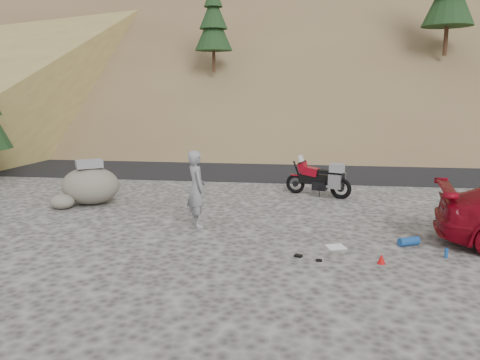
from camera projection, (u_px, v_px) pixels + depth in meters
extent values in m
plane|color=#3B3937|center=(274.00, 228.00, 11.68)|extent=(140.00, 140.00, 0.00)
cube|color=black|center=(285.00, 167.00, 20.43)|extent=(120.00, 7.00, 0.05)
cube|color=brown|center=(318.00, 31.00, 39.03)|extent=(110.00, 51.90, 46.72)
cube|color=brown|center=(318.00, 27.00, 38.97)|extent=(110.00, 43.28, 36.46)
cylinder|color=#382014|center=(214.00, 59.00, 24.81)|extent=(0.17, 0.17, 1.40)
cone|color=black|center=(213.00, 29.00, 24.50)|extent=(2.00, 2.00, 2.25)
cone|color=black|center=(213.00, 11.00, 24.33)|extent=(1.50, 1.50, 1.76)
cylinder|color=#382014|center=(446.00, 37.00, 24.11)|extent=(0.22, 0.22, 1.82)
torus|color=black|center=(295.00, 184.00, 15.41)|extent=(0.65, 0.35, 0.65)
cylinder|color=black|center=(295.00, 184.00, 15.41)|extent=(0.21, 0.13, 0.20)
torus|color=black|center=(341.00, 189.00, 14.70)|extent=(0.69, 0.38, 0.69)
cylinder|color=black|center=(341.00, 189.00, 14.70)|extent=(0.23, 0.15, 0.22)
cylinder|color=black|center=(298.00, 173.00, 15.30)|extent=(0.36, 0.19, 0.80)
cylinder|color=black|center=(302.00, 162.00, 15.17)|extent=(0.26, 0.58, 0.04)
cube|color=black|center=(317.00, 179.00, 15.02)|extent=(1.19, 0.65, 0.30)
cube|color=black|center=(320.00, 186.00, 15.02)|extent=(0.52, 0.44, 0.28)
cube|color=maroon|center=(311.00, 171.00, 15.08)|extent=(0.59, 0.46, 0.31)
cube|color=maroon|center=(303.00, 167.00, 15.18)|extent=(0.40, 0.42, 0.35)
cube|color=silver|center=(301.00, 159.00, 15.16)|extent=(0.22, 0.32, 0.25)
cube|color=black|center=(325.00, 172.00, 14.85)|extent=(0.58, 0.40, 0.12)
cube|color=black|center=(336.00, 174.00, 14.69)|extent=(0.39, 0.29, 0.10)
cube|color=#ACACB1|center=(335.00, 182.00, 14.49)|extent=(0.41, 0.25, 0.44)
cube|color=#ACACB1|center=(339.00, 179.00, 14.93)|extent=(0.41, 0.25, 0.44)
cube|color=gray|center=(337.00, 168.00, 14.64)|extent=(0.51, 0.46, 0.26)
cube|color=maroon|center=(296.00, 175.00, 15.35)|extent=(0.32, 0.22, 0.04)
cylinder|color=black|center=(319.00, 192.00, 14.87)|extent=(0.10, 0.20, 0.36)
cylinder|color=#ACACB1|center=(333.00, 187.00, 14.66)|extent=(0.45, 0.25, 0.13)
imported|color=gray|center=(197.00, 226.00, 11.90)|extent=(0.75, 0.84, 1.93)
ellipsoid|color=#615C53|center=(91.00, 186.00, 14.03)|extent=(2.11, 1.95, 1.12)
cube|color=gray|center=(89.00, 164.00, 13.90)|extent=(0.82, 0.77, 0.18)
ellipsoid|color=#615C53|center=(62.00, 202.00, 13.51)|extent=(0.90, 0.86, 0.43)
cube|color=white|center=(336.00, 247.00, 10.33)|extent=(0.48, 0.45, 0.01)
cylinder|color=#17488F|center=(409.00, 241.00, 10.41)|extent=(0.52, 0.37, 0.19)
cylinder|color=#17488F|center=(446.00, 253.00, 9.68)|extent=(0.09, 0.09, 0.20)
cone|color=red|center=(381.00, 259.00, 9.35)|extent=(0.20, 0.20, 0.21)
cube|color=black|center=(298.00, 256.00, 9.74)|extent=(0.19, 0.16, 0.04)
cube|color=black|center=(319.00, 260.00, 9.49)|extent=(0.13, 0.11, 0.04)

